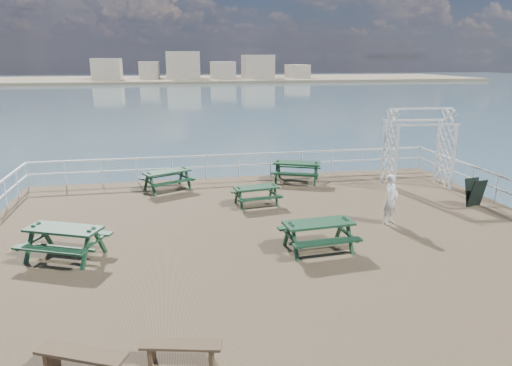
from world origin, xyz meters
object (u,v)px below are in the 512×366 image
object	(u,v)px
picnic_table_c	(256,192)
trellis_arbor	(418,152)
flat_bench_near	(181,348)
person	(391,199)
picnic_table_e	(318,230)
flat_bench_far	(81,358)
picnic_table_b	(297,168)
picnic_table_d	(64,236)
picnic_table_a	(167,176)

from	to	relation	value
picnic_table_c	trellis_arbor	bearing A→B (deg)	2.47
picnic_table_c	flat_bench_near	bearing A→B (deg)	-117.12
flat_bench_near	person	size ratio (longest dim) A/B	0.89
picnic_table_e	flat_bench_near	size ratio (longest dim) A/B	1.40
flat_bench_far	picnic_table_b	bearing A→B (deg)	83.24
picnic_table_d	flat_bench_near	bearing A→B (deg)	-36.49
picnic_table_d	flat_bench_near	size ratio (longest dim) A/B	1.69
picnic_table_c	person	bearing A→B (deg)	-42.93
picnic_table_b	trellis_arbor	world-z (taller)	trellis_arbor
picnic_table_d	flat_bench_far	size ratio (longest dim) A/B	1.55
flat_bench_near	trellis_arbor	xyz separation A→B (m)	(10.09, 9.90, 1.15)
picnic_table_d	picnic_table_e	bearing A→B (deg)	16.94
person	picnic_table_a	bearing A→B (deg)	112.06
picnic_table_a	flat_bench_near	distance (m)	11.22
picnic_table_c	trellis_arbor	world-z (taller)	trellis_arbor
flat_bench_far	trellis_arbor	bearing A→B (deg)	64.76
picnic_table_a	trellis_arbor	bearing A→B (deg)	-31.77
picnic_table_a	picnic_table_e	world-z (taller)	picnic_table_e
picnic_table_b	trellis_arbor	distance (m)	5.07
picnic_table_b	trellis_arbor	bearing A→B (deg)	4.15
trellis_arbor	picnic_table_e	bearing A→B (deg)	-132.82
picnic_table_e	picnic_table_b	bearing A→B (deg)	74.50
picnic_table_d	picnic_table_e	xyz separation A→B (m)	(6.87, -0.80, -0.02)
picnic_table_d	trellis_arbor	bearing A→B (deg)	43.86
trellis_arbor	picnic_table_a	bearing A→B (deg)	177.55
picnic_table_a	flat_bench_far	bearing A→B (deg)	-122.02
picnic_table_b	flat_bench_far	distance (m)	13.46
picnic_table_e	trellis_arbor	size ratio (longest dim) A/B	0.63
trellis_arbor	person	size ratio (longest dim) A/B	1.99
flat_bench_far	picnic_table_d	bearing A→B (deg)	128.57
picnic_table_d	flat_bench_far	distance (m)	5.26
picnic_table_d	flat_bench_near	xyz separation A→B (m)	(2.93, -5.09, -0.32)
picnic_table_a	flat_bench_near	bearing A→B (deg)	-113.53
person	picnic_table_b	bearing A→B (deg)	74.49
trellis_arbor	person	bearing A→B (deg)	-123.56
picnic_table_b	person	xyz separation A→B (m)	(1.55, -5.61, 0.20)
trellis_arbor	picnic_table_b	bearing A→B (deg)	166.35
picnic_table_b	person	bearing A→B (deg)	-51.93
picnic_table_d	picnic_table_c	bearing A→B (deg)	54.22
picnic_table_b	flat_bench_far	bearing A→B (deg)	-98.82
picnic_table_b	flat_bench_far	xyz separation A→B (m)	(-7.02, -11.49, -0.28)
picnic_table_d	trellis_arbor	world-z (taller)	trellis_arbor
flat_bench_near	picnic_table_d	bearing A→B (deg)	132.87
picnic_table_a	picnic_table_e	size ratio (longest dim) A/B	1.12
picnic_table_d	trellis_arbor	distance (m)	13.91
picnic_table_c	picnic_table_d	size ratio (longest dim) A/B	0.71
flat_bench_near	picnic_table_a	bearing A→B (deg)	103.95
flat_bench_far	trellis_arbor	world-z (taller)	trellis_arbor
picnic_table_d	trellis_arbor	xyz separation A→B (m)	(13.02, 4.81, 0.83)
picnic_table_c	flat_bench_near	xyz separation A→B (m)	(-3.00, -8.61, -0.20)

